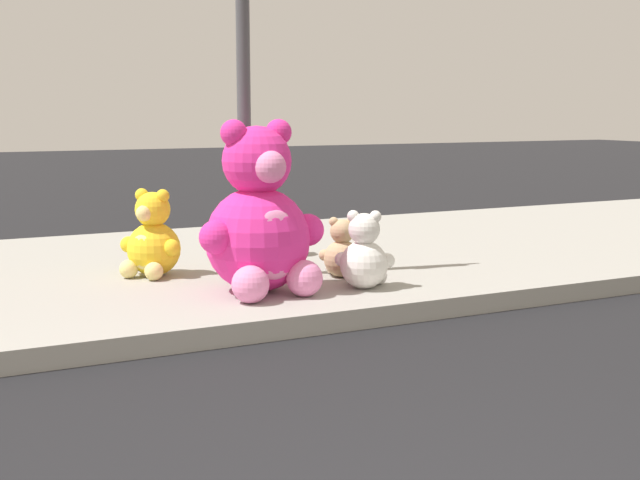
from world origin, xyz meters
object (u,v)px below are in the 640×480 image
Objects in this scene: sign_pole at (243,67)px; plush_pink_large at (260,224)px; plush_tan at (342,253)px; plush_brown at (275,232)px; plush_yellow at (152,241)px; plush_white at (364,257)px.

sign_pole is 2.47× the size of plush_pink_large.
plush_pink_large is at bearing -163.04° from plush_tan.
sign_pole is 1.78m from plush_brown.
plush_brown is at bearing 18.49° from plush_yellow.
sign_pole reaches higher than plush_brown.
plush_pink_large reaches higher than plush_tan.
plush_pink_large is 2.25× the size of plush_brown.
plush_white is at bearing -96.35° from plush_tan.
sign_pole is 1.79m from plush_white.
plush_yellow is at bearing 150.24° from sign_pole.
plush_pink_large is 2.60× the size of plush_tan.
plush_yellow is at bearing 138.44° from plush_white.
plush_yellow is 1.25× the size of plush_brown.
plush_pink_large is 2.14× the size of plush_white.
sign_pole is at bearing 154.82° from plush_tan.
plush_yellow is (-0.56, 0.97, -0.23)m from plush_pink_large.
sign_pole reaches higher than plush_white.
sign_pole reaches higher than plush_tan.
plush_tan is (0.05, 0.46, -0.04)m from plush_white.
plush_yellow is 1.45× the size of plush_tan.
plush_brown is 1.16m from plush_tan.
plush_yellow is (-0.68, 0.39, -1.41)m from sign_pole.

